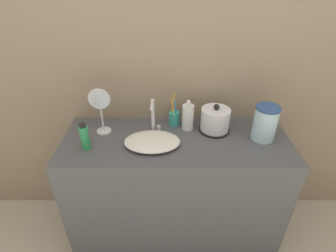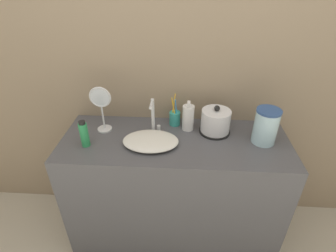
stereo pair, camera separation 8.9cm
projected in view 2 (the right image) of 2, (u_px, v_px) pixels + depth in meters
The scene contains 10 objects.
wall_back at pixel (178, 52), 1.62m from camera, with size 6.00×0.04×2.60m.
vanity_counter at pixel (174, 188), 1.85m from camera, with size 1.42×0.54×0.84m.
sink_basin at pixel (151, 141), 1.58m from camera, with size 0.34×0.24×0.05m.
faucet at pixel (153, 115), 1.64m from camera, with size 0.06×0.11×0.23m.
electric_kettle at pixel (215, 122), 1.67m from camera, with size 0.20×0.20×0.19m.
toothbrush_cup at pixel (175, 118), 1.76m from camera, with size 0.07×0.07×0.22m.
lotion_bottle at pixel (188, 118), 1.69m from camera, with size 0.08×0.08×0.20m.
shampoo_bottle at pixel (84, 134), 1.54m from camera, with size 0.05×0.05×0.17m.
vanity_mirror at pixel (101, 106), 1.63m from camera, with size 0.14×0.09×0.30m.
water_pitcher at pixel (266, 126), 1.56m from camera, with size 0.14×0.14×0.22m.
Camera 2 is at (0.04, -1.07, 1.77)m, focal length 28.00 mm.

